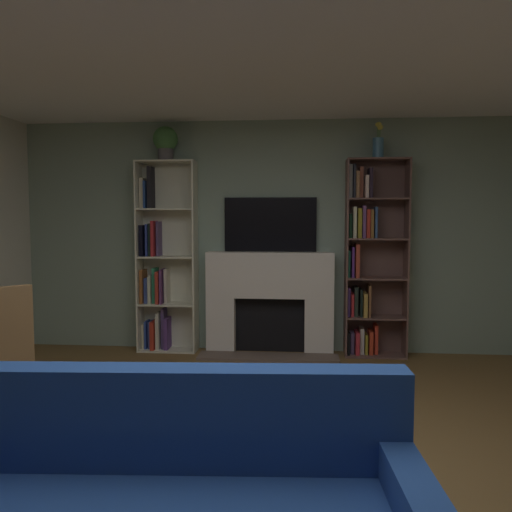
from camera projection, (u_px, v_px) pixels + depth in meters
The scene contains 9 objects.
ground_plane at pixel (236, 489), 2.89m from camera, with size 7.29×7.29×0.00m, color brown.
wall_back_accent at pixel (271, 237), 5.83m from camera, with size 5.75×0.06×2.57m, color gray.
ceiling at pixel (235, 6), 2.69m from camera, with size 5.75×6.20×0.06m, color white.
fireplace at pixel (270, 300), 5.74m from camera, with size 1.50×0.52×1.12m.
tv at pixel (270, 225), 5.76m from camera, with size 1.02×0.06×0.60m, color black.
bookshelf_left at pixel (162, 266), 5.84m from camera, with size 0.65×0.28×2.12m.
bookshelf_right at pixel (368, 259), 5.62m from camera, with size 0.65×0.30×2.12m.
potted_plant at pixel (165, 141), 5.68m from camera, with size 0.27×0.27×0.37m.
vase_with_flowers at pixel (378, 145), 5.48m from camera, with size 0.11×0.11×0.38m.
Camera 1 is at (0.36, -2.76, 1.52)m, focal length 36.42 mm.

